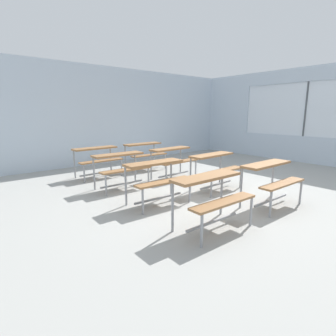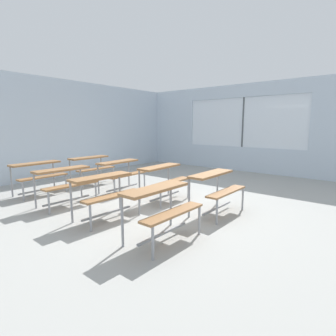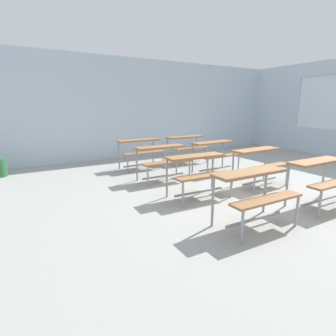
% 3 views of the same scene
% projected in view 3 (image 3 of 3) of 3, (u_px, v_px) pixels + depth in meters
% --- Properties ---
extents(ground, '(10.00, 9.00, 0.05)m').
position_uv_depth(ground, '(253.00, 193.00, 5.01)').
color(ground, '#9E9E99').
extents(wall_back, '(10.00, 0.12, 3.00)m').
position_uv_depth(wall_back, '(148.00, 109.00, 8.44)').
color(wall_back, silver).
rests_on(wall_back, ground).
extents(desk_bench_r0c0, '(1.11, 0.61, 0.74)m').
position_uv_depth(desk_bench_r0c0, '(255.00, 186.00, 3.46)').
color(desk_bench_r0c0, olive).
rests_on(desk_bench_r0c0, ground).
extents(desk_bench_r0c1, '(1.10, 0.60, 0.74)m').
position_uv_depth(desk_bench_r0c1, '(322.00, 172.00, 4.17)').
color(desk_bench_r0c1, olive).
rests_on(desk_bench_r0c1, ground).
extents(desk_bench_r1c0, '(1.12, 0.63, 0.74)m').
position_uv_depth(desk_bench_r1c0, '(199.00, 166.00, 4.58)').
color(desk_bench_r1c0, olive).
rests_on(desk_bench_r1c0, ground).
extents(desk_bench_r1c1, '(1.13, 0.64, 0.74)m').
position_uv_depth(desk_bench_r1c1, '(260.00, 158.00, 5.25)').
color(desk_bench_r1c1, olive).
rests_on(desk_bench_r1c1, ground).
extents(desk_bench_r2c0, '(1.11, 0.60, 0.74)m').
position_uv_depth(desk_bench_r2c0, '(163.00, 155.00, 5.63)').
color(desk_bench_r2c0, olive).
rests_on(desk_bench_r2c0, ground).
extents(desk_bench_r2c1, '(1.13, 0.64, 0.74)m').
position_uv_depth(desk_bench_r2c1, '(215.00, 150.00, 6.32)').
color(desk_bench_r2c1, olive).
rests_on(desk_bench_r2c1, ground).
extents(desk_bench_r3c0, '(1.12, 0.62, 0.74)m').
position_uv_depth(desk_bench_r3c0, '(141.00, 147.00, 6.72)').
color(desk_bench_r3c0, olive).
rests_on(desk_bench_r3c0, ground).
extents(desk_bench_r3c1, '(1.10, 0.59, 0.74)m').
position_uv_depth(desk_bench_r3c1, '(187.00, 143.00, 7.42)').
color(desk_bench_r3c1, olive).
rests_on(desk_bench_r3c1, ground).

